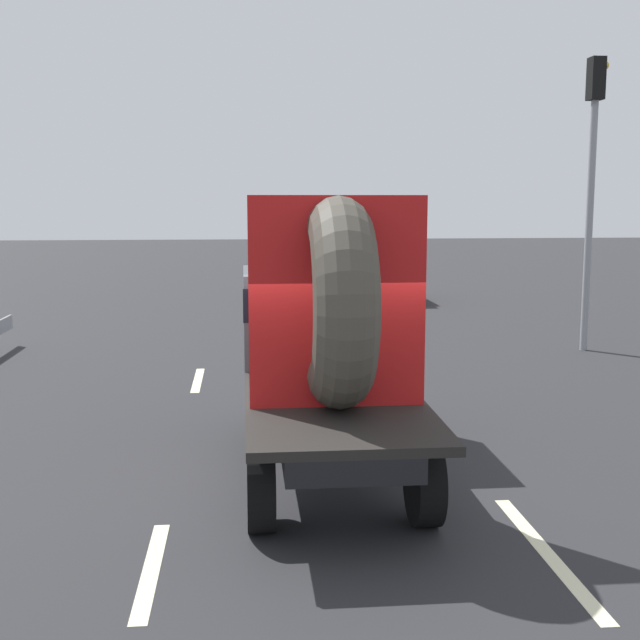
# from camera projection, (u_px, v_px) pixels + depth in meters

# --- Properties ---
(ground_plane) EXTENTS (120.00, 120.00, 0.00)m
(ground_plane) POSITION_uv_depth(u_px,v_px,m) (322.00, 483.00, 9.86)
(ground_plane) COLOR #28282B
(flatbed_truck) EXTENTS (2.02, 5.22, 3.42)m
(flatbed_truck) POSITION_uv_depth(u_px,v_px,m) (324.00, 335.00, 10.35)
(flatbed_truck) COLOR black
(flatbed_truck) RESTS_ON ground_plane
(distant_sedan) EXTENTS (1.68, 3.92, 1.28)m
(distant_sedan) POSITION_uv_depth(u_px,v_px,m) (385.00, 280.00, 27.66)
(distant_sedan) COLOR black
(distant_sedan) RESTS_ON ground_plane
(traffic_light) EXTENTS (0.42, 0.36, 6.39)m
(traffic_light) POSITION_uv_depth(u_px,v_px,m) (592.00, 165.00, 17.94)
(traffic_light) COLOR gray
(traffic_light) RESTS_ON ground_plane
(lane_dash_left_near) EXTENTS (0.16, 2.07, 0.01)m
(lane_dash_left_near) POSITION_uv_depth(u_px,v_px,m) (151.00, 569.00, 7.57)
(lane_dash_left_near) COLOR beige
(lane_dash_left_near) RESTS_ON ground_plane
(lane_dash_left_far) EXTENTS (0.16, 2.08, 0.01)m
(lane_dash_left_far) POSITION_uv_depth(u_px,v_px,m) (198.00, 380.00, 15.46)
(lane_dash_left_far) COLOR beige
(lane_dash_left_far) RESTS_ON ground_plane
(lane_dash_right_near) EXTENTS (0.16, 2.79, 0.01)m
(lane_dash_right_near) POSITION_uv_depth(u_px,v_px,m) (547.00, 553.00, 7.92)
(lane_dash_right_near) COLOR beige
(lane_dash_right_near) RESTS_ON ground_plane
(lane_dash_right_far) EXTENTS (0.16, 2.03, 0.01)m
(lane_dash_right_far) POSITION_uv_depth(u_px,v_px,m) (388.00, 368.00, 16.57)
(lane_dash_right_far) COLOR beige
(lane_dash_right_far) RESTS_ON ground_plane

